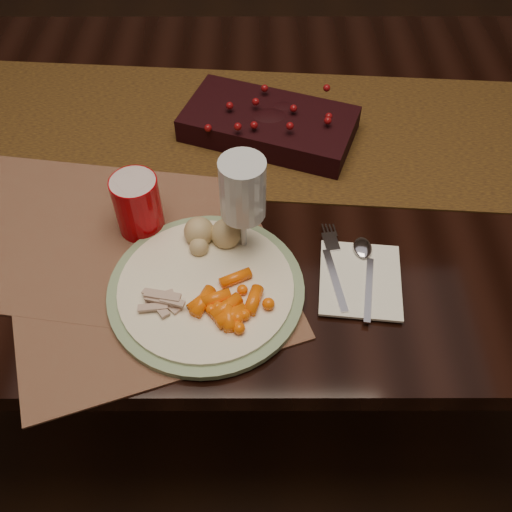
{
  "coord_description": "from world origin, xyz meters",
  "views": [
    {
      "loc": [
        0.02,
        -0.83,
        1.46
      ],
      "look_at": [
        0.02,
        -0.3,
        0.8
      ],
      "focal_mm": 40.0,
      "sensor_mm": 36.0,
      "label": 1
    }
  ],
  "objects_px": {
    "mashed_potatoes": "(213,236)",
    "napkin": "(360,280)",
    "dinner_plate": "(206,289)",
    "wine_glass": "(243,211)",
    "dining_table": "(246,272)",
    "centerpiece": "(269,121)",
    "placemat_main": "(153,296)",
    "red_cup": "(138,205)",
    "baby_carrots": "(229,297)",
    "turkey_shreds": "(163,299)"
  },
  "relations": [
    {
      "from": "wine_glass",
      "to": "turkey_shreds",
      "type": "bearing_deg",
      "value": -136.24
    },
    {
      "from": "dining_table",
      "to": "wine_glass",
      "type": "distance_m",
      "value": 0.53
    },
    {
      "from": "red_cup",
      "to": "wine_glass",
      "type": "relative_size",
      "value": 0.54
    },
    {
      "from": "centerpiece",
      "to": "turkey_shreds",
      "type": "bearing_deg",
      "value": -111.67
    },
    {
      "from": "red_cup",
      "to": "mashed_potatoes",
      "type": "bearing_deg",
      "value": -23.69
    },
    {
      "from": "placemat_main",
      "to": "napkin",
      "type": "bearing_deg",
      "value": -14.12
    },
    {
      "from": "baby_carrots",
      "to": "napkin",
      "type": "bearing_deg",
      "value": 13.32
    },
    {
      "from": "placemat_main",
      "to": "baby_carrots",
      "type": "distance_m",
      "value": 0.12
    },
    {
      "from": "baby_carrots",
      "to": "napkin",
      "type": "height_order",
      "value": "baby_carrots"
    },
    {
      "from": "turkey_shreds",
      "to": "napkin",
      "type": "distance_m",
      "value": 0.3
    },
    {
      "from": "dinner_plate",
      "to": "wine_glass",
      "type": "bearing_deg",
      "value": 55.61
    },
    {
      "from": "dining_table",
      "to": "turkey_shreds",
      "type": "xyz_separation_m",
      "value": [
        -0.11,
        -0.36,
        0.4
      ]
    },
    {
      "from": "dinner_plate",
      "to": "napkin",
      "type": "bearing_deg",
      "value": 5.11
    },
    {
      "from": "wine_glass",
      "to": "placemat_main",
      "type": "bearing_deg",
      "value": -147.19
    },
    {
      "from": "dining_table",
      "to": "wine_glass",
      "type": "relative_size",
      "value": 9.53
    },
    {
      "from": "turkey_shreds",
      "to": "placemat_main",
      "type": "bearing_deg",
      "value": 131.23
    },
    {
      "from": "placemat_main",
      "to": "mashed_potatoes",
      "type": "distance_m",
      "value": 0.13
    },
    {
      "from": "mashed_potatoes",
      "to": "red_cup",
      "type": "xyz_separation_m",
      "value": [
        -0.12,
        0.05,
        0.01
      ]
    },
    {
      "from": "dining_table",
      "to": "centerpiece",
      "type": "relative_size",
      "value": 5.69
    },
    {
      "from": "dining_table",
      "to": "baby_carrots",
      "type": "xyz_separation_m",
      "value": [
        -0.02,
        -0.35,
        0.4
      ]
    },
    {
      "from": "dining_table",
      "to": "placemat_main",
      "type": "relative_size",
      "value": 4.42
    },
    {
      "from": "turkey_shreds",
      "to": "red_cup",
      "type": "bearing_deg",
      "value": 107.93
    },
    {
      "from": "placemat_main",
      "to": "red_cup",
      "type": "xyz_separation_m",
      "value": [
        -0.03,
        0.14,
        0.05
      ]
    },
    {
      "from": "baby_carrots",
      "to": "dining_table",
      "type": "bearing_deg",
      "value": 87.42
    },
    {
      "from": "mashed_potatoes",
      "to": "turkey_shreds",
      "type": "distance_m",
      "value": 0.13
    },
    {
      "from": "dining_table",
      "to": "dinner_plate",
      "type": "relative_size",
      "value": 6.07
    },
    {
      "from": "mashed_potatoes",
      "to": "napkin",
      "type": "relative_size",
      "value": 0.58
    },
    {
      "from": "mashed_potatoes",
      "to": "red_cup",
      "type": "height_order",
      "value": "red_cup"
    },
    {
      "from": "mashed_potatoes",
      "to": "napkin",
      "type": "distance_m",
      "value": 0.24
    },
    {
      "from": "red_cup",
      "to": "placemat_main",
      "type": "bearing_deg",
      "value": -76.97
    },
    {
      "from": "baby_carrots",
      "to": "mashed_potatoes",
      "type": "xyz_separation_m",
      "value": [
        -0.03,
        0.11,
        0.01
      ]
    },
    {
      "from": "mashed_potatoes",
      "to": "red_cup",
      "type": "relative_size",
      "value": 0.81
    },
    {
      "from": "centerpiece",
      "to": "red_cup",
      "type": "xyz_separation_m",
      "value": [
        -0.21,
        -0.24,
        0.02
      ]
    },
    {
      "from": "dinner_plate",
      "to": "turkey_shreds",
      "type": "bearing_deg",
      "value": -153.87
    },
    {
      "from": "placemat_main",
      "to": "wine_glass",
      "type": "relative_size",
      "value": 2.16
    },
    {
      "from": "dining_table",
      "to": "centerpiece",
      "type": "bearing_deg",
      "value": 43.53
    },
    {
      "from": "placemat_main",
      "to": "dinner_plate",
      "type": "bearing_deg",
      "value": -14.58
    },
    {
      "from": "dinner_plate",
      "to": "baby_carrots",
      "type": "height_order",
      "value": "baby_carrots"
    },
    {
      "from": "red_cup",
      "to": "turkey_shreds",
      "type": "bearing_deg",
      "value": -72.07
    },
    {
      "from": "dinner_plate",
      "to": "baby_carrots",
      "type": "relative_size",
      "value": 2.82
    },
    {
      "from": "dining_table",
      "to": "napkin",
      "type": "relative_size",
      "value": 12.57
    },
    {
      "from": "centerpiece",
      "to": "wine_glass",
      "type": "bearing_deg",
      "value": -98.58
    },
    {
      "from": "napkin",
      "to": "wine_glass",
      "type": "height_order",
      "value": "wine_glass"
    },
    {
      "from": "dining_table",
      "to": "wine_glass",
      "type": "bearing_deg",
      "value": -88.87
    },
    {
      "from": "centerpiece",
      "to": "mashed_potatoes",
      "type": "relative_size",
      "value": 3.82
    },
    {
      "from": "centerpiece",
      "to": "dinner_plate",
      "type": "height_order",
      "value": "centerpiece"
    },
    {
      "from": "red_cup",
      "to": "centerpiece",
      "type": "bearing_deg",
      "value": 48.53
    },
    {
      "from": "dining_table",
      "to": "napkin",
      "type": "xyz_separation_m",
      "value": [
        0.18,
        -0.31,
        0.38
      ]
    },
    {
      "from": "baby_carrots",
      "to": "red_cup",
      "type": "xyz_separation_m",
      "value": [
        -0.15,
        0.16,
        0.03
      ]
    },
    {
      "from": "dinner_plate",
      "to": "red_cup",
      "type": "xyz_separation_m",
      "value": [
        -0.11,
        0.13,
        0.04
      ]
    }
  ]
}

